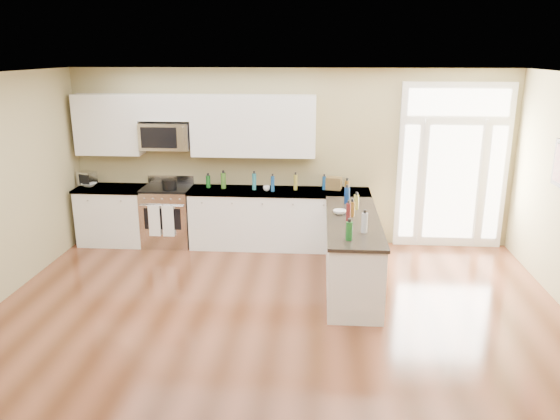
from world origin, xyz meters
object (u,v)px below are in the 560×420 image
Objects in this scene: peninsula_cabinet at (352,255)px; kitchen_range at (168,216)px; stockpot at (169,184)px; toaster_oven at (87,178)px.

peninsula_cabinet is 2.15× the size of kitchen_range.
toaster_oven is (-1.43, 0.23, 0.02)m from stockpot.
toaster_oven is (-4.23, 1.56, 0.62)m from peninsula_cabinet.
peninsula_cabinet is 3.16m from stockpot.
stockpot is (0.09, -0.12, 0.56)m from kitchen_range.
stockpot is 1.45m from toaster_oven.
toaster_oven is at bearing 175.34° from kitchen_range.
kitchen_range is 4.12× the size of toaster_oven.
peninsula_cabinet is 8.85× the size of toaster_oven.
peninsula_cabinet is 4.55m from toaster_oven.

